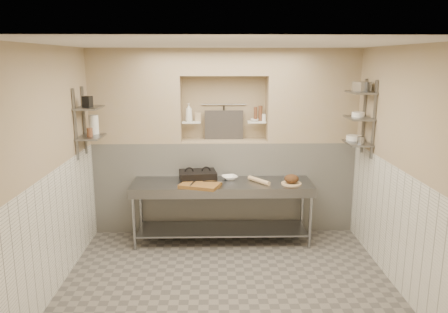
{
  "coord_description": "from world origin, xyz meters",
  "views": [
    {
      "loc": [
        -0.15,
        -4.87,
        2.65
      ],
      "look_at": [
        -0.02,
        0.9,
        1.35
      ],
      "focal_mm": 35.0,
      "sensor_mm": 36.0,
      "label": 1
    }
  ],
  "objects_px": {
    "prep_table": "(222,200)",
    "cutting_board": "(200,185)",
    "bottle_soap": "(189,112)",
    "bowl_alcove": "(255,120)",
    "rolling_pin": "(259,181)",
    "panini_press": "(198,176)",
    "mixing_bowl": "(230,178)",
    "jug_left": "(94,125)",
    "bread_loaf": "(292,179)"
  },
  "relations": [
    {
      "from": "bowl_alcove",
      "to": "bottle_soap",
      "type": "bearing_deg",
      "value": -179.57
    },
    {
      "from": "mixing_bowl",
      "to": "bowl_alcove",
      "type": "bearing_deg",
      "value": 44.64
    },
    {
      "from": "panini_press",
      "to": "mixing_bowl",
      "type": "bearing_deg",
      "value": -1.13
    },
    {
      "from": "bread_loaf",
      "to": "jug_left",
      "type": "relative_size",
      "value": 0.78
    },
    {
      "from": "cutting_board",
      "to": "rolling_pin",
      "type": "height_order",
      "value": "rolling_pin"
    },
    {
      "from": "panini_press",
      "to": "mixing_bowl",
      "type": "height_order",
      "value": "panini_press"
    },
    {
      "from": "prep_table",
      "to": "cutting_board",
      "type": "relative_size",
      "value": 4.91
    },
    {
      "from": "prep_table",
      "to": "bowl_alcove",
      "type": "distance_m",
      "value": 1.32
    },
    {
      "from": "panini_press",
      "to": "mixing_bowl",
      "type": "relative_size",
      "value": 2.51
    },
    {
      "from": "mixing_bowl",
      "to": "bowl_alcove",
      "type": "distance_m",
      "value": 0.98
    },
    {
      "from": "cutting_board",
      "to": "rolling_pin",
      "type": "bearing_deg",
      "value": 12.21
    },
    {
      "from": "cutting_board",
      "to": "bowl_alcove",
      "type": "bearing_deg",
      "value": 42.6
    },
    {
      "from": "prep_table",
      "to": "bottle_soap",
      "type": "relative_size",
      "value": 9.43
    },
    {
      "from": "prep_table",
      "to": "jug_left",
      "type": "height_order",
      "value": "jug_left"
    },
    {
      "from": "prep_table",
      "to": "cutting_board",
      "type": "distance_m",
      "value": 0.46
    },
    {
      "from": "bottle_soap",
      "to": "bowl_alcove",
      "type": "bearing_deg",
      "value": 0.43
    },
    {
      "from": "bread_loaf",
      "to": "bowl_alcove",
      "type": "bearing_deg",
      "value": 126.58
    },
    {
      "from": "prep_table",
      "to": "bottle_soap",
      "type": "distance_m",
      "value": 1.41
    },
    {
      "from": "cutting_board",
      "to": "bottle_soap",
      "type": "bearing_deg",
      "value": 103.96
    },
    {
      "from": "panini_press",
      "to": "bread_loaf",
      "type": "distance_m",
      "value": 1.36
    },
    {
      "from": "mixing_bowl",
      "to": "bread_loaf",
      "type": "bearing_deg",
      "value": -16.6
    },
    {
      "from": "mixing_bowl",
      "to": "bread_loaf",
      "type": "height_order",
      "value": "bread_loaf"
    },
    {
      "from": "rolling_pin",
      "to": "bowl_alcove",
      "type": "distance_m",
      "value": 0.98
    },
    {
      "from": "prep_table",
      "to": "mixing_bowl",
      "type": "relative_size",
      "value": 11.4
    },
    {
      "from": "panini_press",
      "to": "rolling_pin",
      "type": "bearing_deg",
      "value": -16.03
    },
    {
      "from": "panini_press",
      "to": "bowl_alcove",
      "type": "bearing_deg",
      "value": 19.24
    },
    {
      "from": "rolling_pin",
      "to": "bread_loaf",
      "type": "relative_size",
      "value": 2.03
    },
    {
      "from": "bread_loaf",
      "to": "bowl_alcove",
      "type": "relative_size",
      "value": 1.63
    },
    {
      "from": "panini_press",
      "to": "cutting_board",
      "type": "xyz_separation_m",
      "value": [
        0.05,
        -0.3,
        -0.05
      ]
    },
    {
      "from": "prep_table",
      "to": "rolling_pin",
      "type": "distance_m",
      "value": 0.6
    },
    {
      "from": "rolling_pin",
      "to": "jug_left",
      "type": "height_order",
      "value": "jug_left"
    },
    {
      "from": "mixing_bowl",
      "to": "bread_loaf",
      "type": "xyz_separation_m",
      "value": [
        0.87,
        -0.26,
        0.05
      ]
    },
    {
      "from": "bowl_alcove",
      "to": "cutting_board",
      "type": "bearing_deg",
      "value": -137.4
    },
    {
      "from": "jug_left",
      "to": "prep_table",
      "type": "bearing_deg",
      "value": -1.42
    },
    {
      "from": "panini_press",
      "to": "cutting_board",
      "type": "bearing_deg",
      "value": -89.64
    },
    {
      "from": "bottle_soap",
      "to": "panini_press",
      "type": "bearing_deg",
      "value": -72.33
    },
    {
      "from": "cutting_board",
      "to": "bread_loaf",
      "type": "xyz_separation_m",
      "value": [
        1.3,
        0.1,
        0.05
      ]
    },
    {
      "from": "prep_table",
      "to": "cutting_board",
      "type": "bearing_deg",
      "value": -147.58
    },
    {
      "from": "panini_press",
      "to": "cutting_board",
      "type": "height_order",
      "value": "panini_press"
    },
    {
      "from": "mixing_bowl",
      "to": "bottle_soap",
      "type": "bearing_deg",
      "value": 147.96
    },
    {
      "from": "cutting_board",
      "to": "bottle_soap",
      "type": "relative_size",
      "value": 1.92
    },
    {
      "from": "bowl_alcove",
      "to": "jug_left",
      "type": "xyz_separation_m",
      "value": [
        -2.3,
        -0.51,
        0.01
      ]
    },
    {
      "from": "prep_table",
      "to": "mixing_bowl",
      "type": "bearing_deg",
      "value": 55.58
    },
    {
      "from": "bowl_alcove",
      "to": "prep_table",
      "type": "bearing_deg",
      "value": -132.44
    },
    {
      "from": "bread_loaf",
      "to": "bowl_alcove",
      "type": "height_order",
      "value": "bowl_alcove"
    },
    {
      "from": "prep_table",
      "to": "cutting_board",
      "type": "height_order",
      "value": "cutting_board"
    },
    {
      "from": "bowl_alcove",
      "to": "jug_left",
      "type": "height_order",
      "value": "jug_left"
    },
    {
      "from": "bottle_soap",
      "to": "bowl_alcove",
      "type": "relative_size",
      "value": 2.17
    },
    {
      "from": "prep_table",
      "to": "jug_left",
      "type": "bearing_deg",
      "value": 178.58
    },
    {
      "from": "rolling_pin",
      "to": "jug_left",
      "type": "relative_size",
      "value": 1.59
    }
  ]
}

